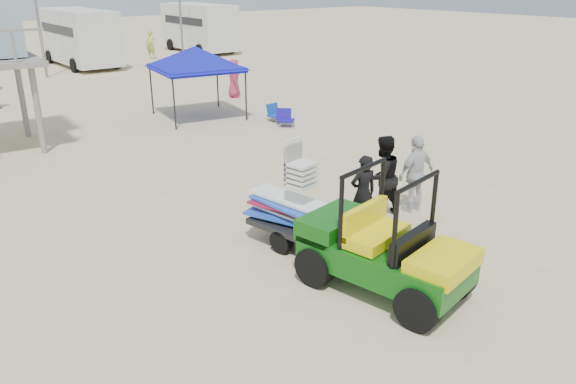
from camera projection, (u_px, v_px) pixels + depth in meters
ground at (384, 335)px, 8.53m from camera, size 140.00×140.00×0.00m
utility_cart at (387, 240)px, 9.35m from camera, size 1.88×3.00×2.12m
surf_trailer at (298, 208)px, 11.14m from camera, size 1.54×2.37×1.94m
man_left at (363, 193)px, 11.78m from camera, size 0.69×0.54×1.67m
man_mid at (382, 177)px, 12.42m from camera, size 0.97×0.79×1.88m
man_right at (416, 174)px, 12.74m from camera, size 1.07×0.49×1.79m
canopy_blue at (195, 50)px, 20.75m from camera, size 3.35×3.35×3.07m
beach_chair_b at (275, 113)px, 20.98m from camera, size 0.61×0.65×0.64m
beach_chair_c at (285, 117)px, 20.27m from camera, size 0.74×0.86×0.64m
rv_mid_right at (79, 35)px, 33.30m from camera, size 2.64×7.00×3.25m
rv_far_right at (199, 26)px, 39.60m from camera, size 2.64×6.60×3.25m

